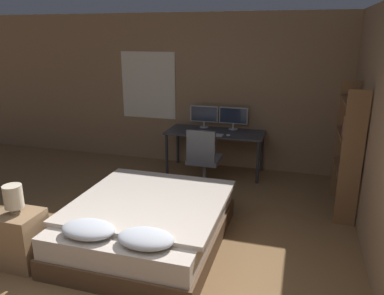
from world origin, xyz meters
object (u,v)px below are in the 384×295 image
nightstand (20,239)px  bookshelf (349,144)px  monitor_left (204,115)px  keyboard (212,135)px  desk (215,136)px  computer_mouse (228,135)px  bed (147,223)px  bedside_lamp (13,197)px  office_chair (203,164)px  monitor_right (233,117)px

nightstand → bookshelf: (3.35, 2.22, 0.69)m
monitor_left → keyboard: monitor_left is taller
desk → keyboard: (-0.00, -0.24, 0.09)m
keyboard → computer_mouse: 0.27m
desk → bookshelf: size_ratio=0.96×
desk → monitor_left: bearing=137.0°
bed → bedside_lamp: bedside_lamp is taller
desk → bookshelf: bearing=-27.1°
monitor_left → bookshelf: (2.28, -1.28, 0.02)m
bookshelf → monitor_left: bearing=150.8°
nightstand → bedside_lamp: bedside_lamp is taller
keyboard → office_chair: size_ratio=0.37×
nightstand → desk: size_ratio=0.35×
office_chair → monitor_right: bearing=75.0°
office_chair → bookshelf: bookshelf is taller
bed → desk: 2.55m
bedside_lamp → office_chair: bearing=62.1°
desk → keyboard: 0.26m
bed → monitor_left: bearing=91.1°
bedside_lamp → office_chair: 2.85m
nightstand → bookshelf: 4.08m
computer_mouse → office_chair: office_chair is taller
office_chair → desk: bearing=89.5°
monitor_right → office_chair: monitor_right is taller
nightstand → monitor_left: monitor_left is taller
desk → nightstand: bearing=-112.2°
monitor_left → computer_mouse: (0.54, -0.49, -0.21)m
bed → nightstand: nightstand is taller
bed → monitor_right: monitor_right is taller
nightstand → bedside_lamp: bearing=180.0°
bed → office_chair: 1.77m
bedside_lamp → desk: bedside_lamp is taller
monitor_right → keyboard: 0.59m
monitor_right → bookshelf: (1.75, -1.28, 0.02)m
monitor_right → computer_mouse: 0.53m
bed → bedside_lamp: bearing=-146.2°
bedside_lamp → monitor_left: 3.67m
computer_mouse → bookshelf: bookshelf is taller
bedside_lamp → monitor_right: size_ratio=0.61×
bedside_lamp → computer_mouse: bearing=62.0°
bed → bookshelf: 2.77m
bedside_lamp → computer_mouse: bedside_lamp is taller
bedside_lamp → keyboard: 3.30m
desk → bookshelf: 2.29m
office_chair → bed: bearing=-96.6°
monitor_right → bedside_lamp: bearing=-114.5°
monitor_right → computer_mouse: monitor_right is taller
bookshelf → bedside_lamp: bearing=-146.4°
bedside_lamp → desk: (1.33, 3.26, -0.11)m
bedside_lamp → bookshelf: bookshelf is taller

